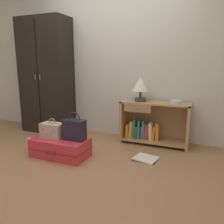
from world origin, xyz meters
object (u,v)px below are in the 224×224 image
at_px(train_case, 53,130).
at_px(bottle, 30,144).
at_px(handbag, 75,129).
at_px(open_book_on_floor, 146,159).
at_px(wardrobe, 46,76).
at_px(bookshelf, 152,123).
at_px(table_lamp, 141,86).
at_px(suitcase_large, 60,147).
at_px(bowl, 176,102).

distance_m(train_case, bottle, 0.50).
relative_size(handbag, open_book_on_floor, 1.10).
height_order(wardrobe, bookshelf, wardrobe).
xyz_separation_m(table_lamp, suitcase_large, (-0.83, -0.95, -0.78)).
distance_m(train_case, handbag, 0.34).
distance_m(wardrobe, open_book_on_floor, 2.31).
distance_m(wardrobe, train_case, 1.37).
relative_size(bowl, handbag, 0.41).
relative_size(wardrobe, handbag, 5.36).
height_order(handbag, bottle, handbag).
xyz_separation_m(table_lamp, open_book_on_floor, (0.26, -0.61, -0.90)).
bearing_deg(wardrobe, table_lamp, 0.36).
bearing_deg(table_lamp, handbag, -125.14).
relative_size(table_lamp, open_book_on_floor, 1.09).
relative_size(bookshelf, handbag, 2.78).
relative_size(bowl, train_case, 0.50).
height_order(bookshelf, handbag, bookshelf).
height_order(table_lamp, handbag, table_lamp).
height_order(suitcase_large, train_case, train_case).
xyz_separation_m(bookshelf, table_lamp, (-0.19, -0.03, 0.58)).
xyz_separation_m(bowl, train_case, (-1.50, -0.92, -0.34)).
relative_size(suitcase_large, train_case, 2.49).
distance_m(bookshelf, suitcase_large, 1.43).
height_order(bottle, open_book_on_floor, bottle).
xyz_separation_m(bookshelf, bottle, (-1.58, -0.95, -0.24)).
xyz_separation_m(train_case, bottle, (-0.42, 0.00, -0.27)).
distance_m(suitcase_large, handbag, 0.33).
distance_m(handbag, open_book_on_floor, 1.01).
xyz_separation_m(bottle, open_book_on_floor, (1.65, 0.31, -0.07)).
bearing_deg(bowl, wardrobe, -179.82).
distance_m(wardrobe, handbag, 1.55).
bearing_deg(wardrobe, bottle, -69.04).
bearing_deg(train_case, handbag, 4.41).
height_order(bowl, suitcase_large, bowl).
height_order(bookshelf, train_case, bookshelf).
height_order(bookshelf, open_book_on_floor, bookshelf).
relative_size(table_lamp, handbag, 0.99).
xyz_separation_m(suitcase_large, handbag, (0.20, 0.05, 0.26)).
xyz_separation_m(handbag, open_book_on_floor, (0.90, 0.29, -0.38)).
bearing_deg(open_book_on_floor, table_lamp, 113.25).
bearing_deg(suitcase_large, bottle, 177.14).
relative_size(suitcase_large, handbag, 2.04).
bearing_deg(wardrobe, handbag, -38.75).
distance_m(wardrobe, bookshelf, 2.05).
bearing_deg(table_lamp, bottle, -146.50).
bearing_deg(bottle, handbag, 1.62).
relative_size(table_lamp, bowl, 2.43).
distance_m(table_lamp, open_book_on_floor, 1.12).
xyz_separation_m(bowl, handbag, (-1.17, -0.90, -0.30)).
bearing_deg(handbag, suitcase_large, -166.27).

